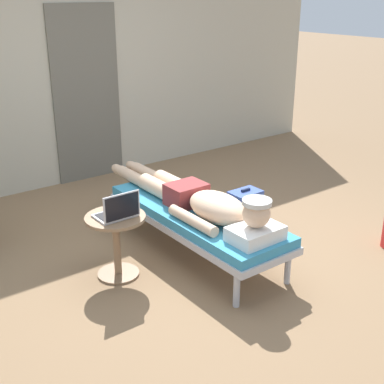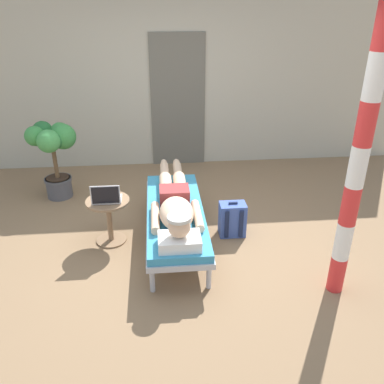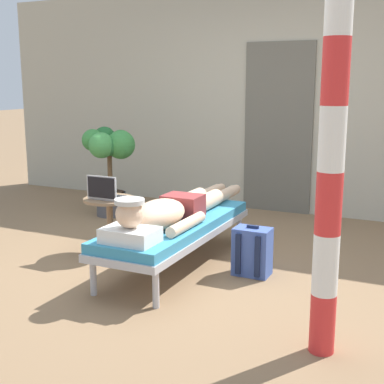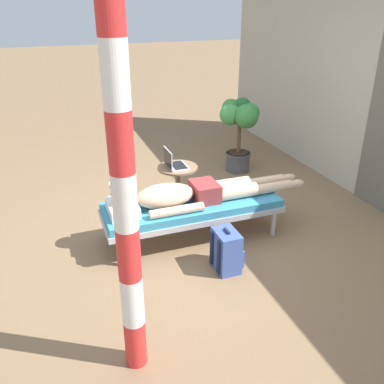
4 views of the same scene
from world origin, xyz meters
name	(u,v)px [view 2 (image 2 of 4)]	position (x,y,z in m)	size (l,w,h in m)	color
ground_plane	(173,242)	(0.00, 0.00, 0.00)	(40.00, 40.00, 0.00)	#846647
house_wall_back	(165,79)	(0.04, 2.48, 1.35)	(7.60, 0.20, 2.70)	#B2AD99
house_door_panel	(178,102)	(0.22, 2.37, 1.02)	(0.84, 0.03, 2.04)	#625F54
lounge_chair	(175,215)	(0.04, 0.02, 0.35)	(0.64, 1.87, 0.42)	#B7B7BC
person_reclining	(175,204)	(0.04, -0.04, 0.52)	(0.53, 2.17, 0.33)	white
side_table	(109,213)	(-0.70, 0.10, 0.36)	(0.48, 0.48, 0.52)	#8C6B4C
laptop	(106,197)	(-0.70, 0.05, 0.58)	(0.31, 0.24, 0.23)	silver
backpack	(232,219)	(0.70, 0.11, 0.20)	(0.30, 0.26, 0.42)	#3F59A5
potted_plant	(54,147)	(-1.48, 1.30, 0.73)	(0.63, 0.54, 1.05)	#4C4C51
porch_post	(358,167)	(1.51, -0.95, 1.27)	(0.15, 0.15, 2.55)	red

